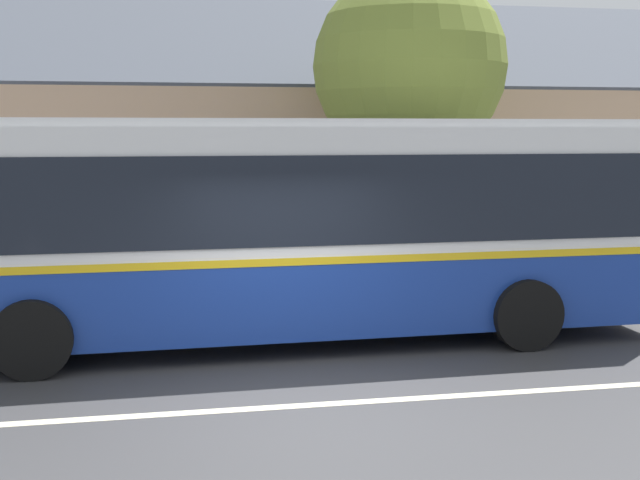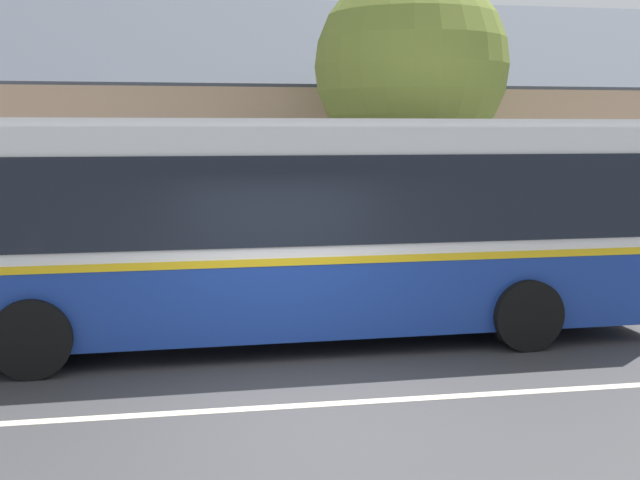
{
  "view_description": "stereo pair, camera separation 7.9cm",
  "coord_description": "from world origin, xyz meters",
  "views": [
    {
      "loc": [
        -1.4,
        -8.47,
        3.04
      ],
      "look_at": [
        0.7,
        2.76,
        1.48
      ],
      "focal_mm": 45.0,
      "sensor_mm": 36.0,
      "label": 1
    },
    {
      "loc": [
        -1.32,
        -8.49,
        3.04
      ],
      "look_at": [
        0.7,
        2.76,
        1.48
      ],
      "focal_mm": 45.0,
      "sensor_mm": 36.0,
      "label": 2
    }
  ],
  "objects": [
    {
      "name": "bus_stop_sign",
      "position": [
        5.97,
        4.99,
        1.64
      ],
      "size": [
        0.36,
        0.07,
        2.4
      ],
      "color": "gray",
      "rests_on": "sidewalk_far"
    },
    {
      "name": "community_building",
      "position": [
        1.7,
        14.66,
        2.14
      ],
      "size": [
        23.51,
        10.77,
        7.75
      ],
      "color": "tan",
      "rests_on": "ground"
    },
    {
      "name": "lane_divider_stripe",
      "position": [
        0.0,
        0.0,
        0.0
      ],
      "size": [
        60.0,
        0.16,
        0.01
      ],
      "primitive_type": "cube",
      "color": "beige",
      "rests_on": "ground"
    },
    {
      "name": "street_tree_primary",
      "position": [
        3.26,
        7.25,
        4.2
      ],
      "size": [
        3.86,
        3.86,
        6.24
      ],
      "color": "#4C3828",
      "rests_on": "ground"
    },
    {
      "name": "transit_bus",
      "position": [
        -0.05,
        2.9,
        1.72
      ],
      "size": [
        11.35,
        2.92,
        3.2
      ],
      "color": "navy",
      "rests_on": "ground"
    },
    {
      "name": "ground_plane",
      "position": [
        0.0,
        0.0,
        0.0
      ],
      "size": [
        300.0,
        300.0,
        0.0
      ],
      "primitive_type": "plane",
      "color": "#38383A"
    },
    {
      "name": "sidewalk_far",
      "position": [
        0.0,
        6.0,
        0.07
      ],
      "size": [
        60.0,
        3.0,
        0.15
      ],
      "primitive_type": "cube",
      "color": "#ADAAA3",
      "rests_on": "ground"
    }
  ]
}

